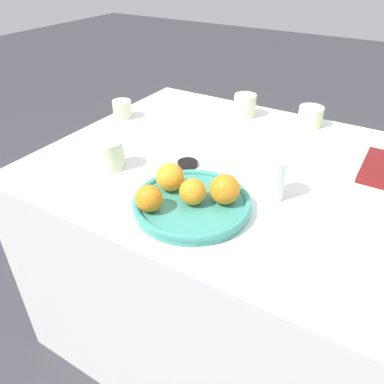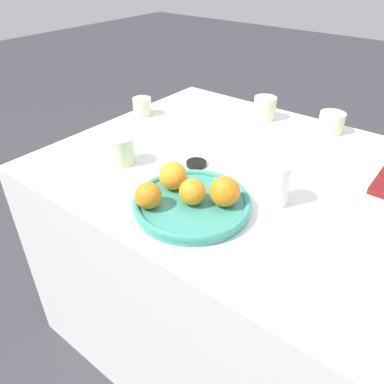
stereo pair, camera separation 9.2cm
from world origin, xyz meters
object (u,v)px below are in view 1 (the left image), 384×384
(orange_3, at_px, (149,198))
(water_glass, at_px, (273,179))
(fruit_platter, at_px, (192,203))
(orange_1, at_px, (170,177))
(cup_2, at_px, (122,109))
(orange_0, at_px, (193,192))
(orange_2, at_px, (225,189))
(cup_1, at_px, (111,155))
(soy_dish, at_px, (188,164))
(cup_3, at_px, (245,105))
(cup_0, at_px, (310,116))

(orange_3, distance_m, water_glass, 0.32)
(fruit_platter, bearing_deg, orange_3, -130.15)
(orange_1, bearing_deg, fruit_platter, -13.61)
(cup_2, bearing_deg, orange_0, -34.65)
(orange_2, height_order, cup_1, orange_2)
(soy_dish, bearing_deg, orange_2, -35.91)
(orange_2, xyz_separation_m, soy_dish, (-0.20, 0.14, -0.05))
(orange_0, height_order, cup_1, orange_0)
(cup_1, height_order, cup_3, cup_1)
(orange_1, bearing_deg, cup_0, 74.56)
(fruit_platter, relative_size, cup_0, 3.42)
(water_glass, bearing_deg, orange_1, -149.74)
(orange_0, xyz_separation_m, orange_3, (-0.07, -0.08, -0.00))
(water_glass, xyz_separation_m, cup_0, (-0.05, 0.51, -0.02))
(orange_2, height_order, cup_2, orange_2)
(fruit_platter, height_order, orange_1, orange_1)
(cup_0, distance_m, cup_2, 0.70)
(fruit_platter, xyz_separation_m, water_glass, (0.15, 0.15, 0.04))
(orange_3, height_order, soy_dish, orange_3)
(orange_3, bearing_deg, orange_2, 41.38)
(orange_2, xyz_separation_m, orange_3, (-0.14, -0.12, -0.00))
(orange_3, relative_size, cup_3, 0.79)
(orange_0, relative_size, cup_0, 0.76)
(orange_1, bearing_deg, orange_2, 8.24)
(orange_3, height_order, water_glass, water_glass)
(water_glass, relative_size, cup_1, 1.33)
(fruit_platter, bearing_deg, orange_2, 29.97)
(water_glass, bearing_deg, soy_dish, 174.08)
(orange_1, relative_size, soy_dish, 1.19)
(orange_1, bearing_deg, orange_3, -85.49)
(orange_1, height_order, cup_0, orange_1)
(orange_1, xyz_separation_m, cup_1, (-0.24, 0.04, -0.02))
(cup_1, bearing_deg, orange_3, -29.34)
(cup_3, relative_size, soy_dish, 1.35)
(fruit_platter, distance_m, cup_3, 0.64)
(orange_1, height_order, cup_3, orange_1)
(cup_0, height_order, cup_3, cup_3)
(orange_1, height_order, cup_2, orange_1)
(orange_2, distance_m, orange_3, 0.19)
(water_glass, height_order, cup_3, water_glass)
(orange_0, xyz_separation_m, orange_1, (-0.08, 0.02, 0.00))
(cup_0, distance_m, soy_dish, 0.53)
(orange_2, height_order, cup_0, orange_2)
(water_glass, xyz_separation_m, cup_2, (-0.68, 0.21, -0.02))
(cup_1, relative_size, cup_2, 1.20)
(orange_3, bearing_deg, cup_0, 77.15)
(orange_3, xyz_separation_m, cup_2, (-0.46, 0.45, -0.02))
(orange_0, xyz_separation_m, cup_2, (-0.54, 0.37, -0.02))
(orange_2, relative_size, water_glass, 0.67)
(soy_dish, bearing_deg, water_glass, -5.92)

